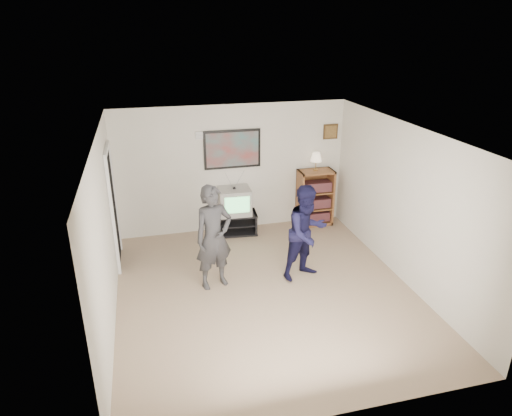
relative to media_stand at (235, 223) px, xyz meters
name	(u,v)px	position (x,y,z in m)	size (l,w,h in m)	color
room_shell	(261,210)	(0.02, -1.88, 1.04)	(4.51, 5.00, 2.51)	#7E6750
media_stand	(235,223)	(0.00, 0.00, 0.00)	(0.89, 0.55, 0.42)	black
crt_television	(235,201)	(0.00, 0.00, 0.47)	(0.60, 0.51, 0.51)	#989693
bookshelf	(315,198)	(1.68, 0.05, 0.37)	(0.70, 0.40, 1.15)	brown
table_lamp	(316,161)	(1.68, 0.09, 1.12)	(0.23, 0.23, 0.36)	beige
person_tall	(214,237)	(-0.70, -1.82, 0.63)	(0.61, 0.40, 1.68)	#2F2F31
person_short	(307,232)	(0.78, -1.90, 0.58)	(0.77, 0.60, 1.58)	black
controller_left	(213,205)	(-0.66, -1.62, 1.08)	(0.03, 0.11, 0.03)	white
controller_right	(303,212)	(0.81, -1.62, 0.82)	(0.03, 0.12, 0.03)	white
poster	(232,149)	(0.02, 0.25, 1.44)	(1.10, 0.03, 0.75)	black
air_vent	(203,135)	(-0.53, 0.25, 1.74)	(0.28, 0.02, 0.14)	white
small_picture	(331,132)	(2.02, 0.25, 1.67)	(0.30, 0.03, 0.30)	#30200F
doorway	(113,208)	(-2.21, -0.63, 0.79)	(0.03, 0.85, 2.00)	black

